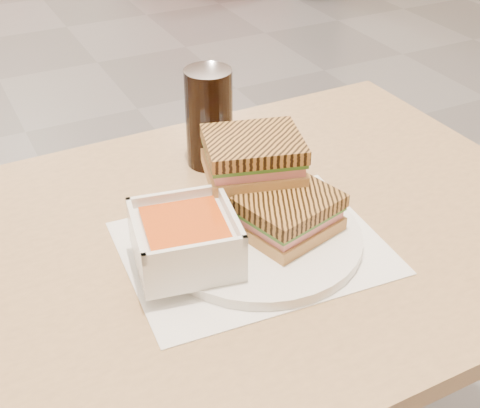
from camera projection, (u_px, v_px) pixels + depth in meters
name	position (u px, v px, depth m)	size (l,w,h in m)	color
main_table	(173.00, 314.00, 0.97)	(1.21, 0.72, 0.75)	tan
tray_liner	(253.00, 248.00, 0.92)	(0.37, 0.29, 0.00)	white
plate	(260.00, 237.00, 0.92)	(0.28, 0.28, 0.02)	white
soup_bowl	(185.00, 241.00, 0.85)	(0.15, 0.15, 0.07)	white
panini_lower	(289.00, 214.00, 0.91)	(0.15, 0.13, 0.06)	tan
panini_upper	(253.00, 157.00, 0.94)	(0.16, 0.14, 0.06)	tan
cola_glass	(209.00, 118.00, 1.07)	(0.08, 0.08, 0.16)	black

